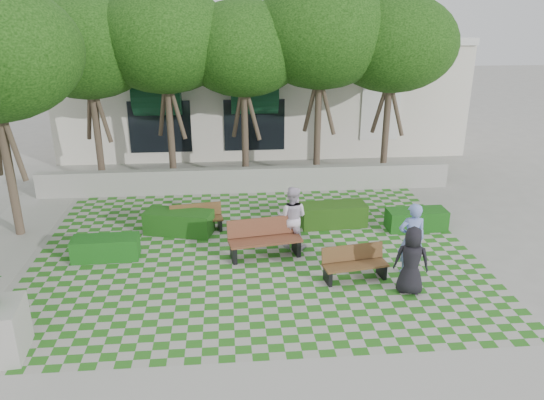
{
  "coord_description": "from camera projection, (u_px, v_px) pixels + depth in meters",
  "views": [
    {
      "loc": [
        -0.71,
        -12.24,
        6.58
      ],
      "look_at": [
        0.5,
        1.5,
        1.4
      ],
      "focal_mm": 35.0,
      "sensor_mm": 36.0,
      "label": 1
    }
  ],
  "objects": [
    {
      "name": "hedge_midright",
      "position": [
        333.0,
        215.0,
        16.49
      ],
      "size": [
        2.07,
        0.94,
        0.71
      ],
      "primitive_type": "cube",
      "rotation": [
        0.0,
        0.0,
        0.07
      ],
      "color": "#1F4512",
      "rests_on": "ground"
    },
    {
      "name": "retaining_wall",
      "position": [
        247.0,
        180.0,
        19.41
      ],
      "size": [
        15.0,
        0.36,
        0.9
      ],
      "primitive_type": "cube",
      "color": "#9E9B93",
      "rests_on": "ground"
    },
    {
      "name": "sidewalk_south",
      "position": [
        274.0,
        396.0,
        9.4
      ],
      "size": [
        16.0,
        2.0,
        0.01
      ],
      "primitive_type": "cube",
      "color": "#9E9B93",
      "rests_on": "ground"
    },
    {
      "name": "hedge_west",
      "position": [
        106.0,
        248.0,
        14.37
      ],
      "size": [
        1.79,
        0.76,
        0.62
      ],
      "primitive_type": "cube",
      "rotation": [
        0.0,
        0.0,
        0.03
      ],
      "color": "#154F15",
      "rests_on": "ground"
    },
    {
      "name": "person_blue",
      "position": [
        411.0,
        239.0,
        13.37
      ],
      "size": [
        0.7,
        0.46,
        1.92
      ],
      "primitive_type": "imported",
      "rotation": [
        0.0,
        0.0,
        3.14
      ],
      "color": "#788FDB",
      "rests_on": "ground"
    },
    {
      "name": "hedge_east",
      "position": [
        416.0,
        219.0,
        16.23
      ],
      "size": [
        1.82,
        0.75,
        0.63
      ],
      "primitive_type": "cube",
      "rotation": [
        0.0,
        0.0,
        0.02
      ],
      "color": "#154D14",
      "rests_on": "ground"
    },
    {
      "name": "lawn",
      "position": [
        256.0,
        254.0,
        14.72
      ],
      "size": [
        12.0,
        12.0,
        0.0
      ],
      "primitive_type": "plane",
      "color": "#2B721E",
      "rests_on": "ground"
    },
    {
      "name": "bench_east",
      "position": [
        354.0,
        264.0,
        13.28
      ],
      "size": [
        1.69,
        0.79,
        0.85
      ],
      "rotation": [
        0.0,
        0.0,
        0.16
      ],
      "color": "brown",
      "rests_on": "ground"
    },
    {
      "name": "building",
      "position": [
        258.0,
        89.0,
        26.11
      ],
      "size": [
        18.0,
        8.92,
        5.15
      ],
      "color": "silver",
      "rests_on": "ground"
    },
    {
      "name": "person_dark",
      "position": [
        411.0,
        261.0,
        12.51
      ],
      "size": [
        0.94,
        0.75,
        1.68
      ],
      "primitive_type": "imported",
      "rotation": [
        0.0,
        0.0,
        2.84
      ],
      "color": "black",
      "rests_on": "ground"
    },
    {
      "name": "ground",
      "position": [
        258.0,
        271.0,
        13.79
      ],
      "size": [
        90.0,
        90.0,
        0.0
      ],
      "primitive_type": "plane",
      "color": "gray",
      "rests_on": "ground"
    },
    {
      "name": "hedge_midleft",
      "position": [
        179.0,
        222.0,
        15.93
      ],
      "size": [
        2.15,
        1.3,
        0.7
      ],
      "primitive_type": "cube",
      "rotation": [
        0.0,
        0.0,
        -0.26
      ],
      "color": "#174612",
      "rests_on": "ground"
    },
    {
      "name": "bench_west",
      "position": [
        197.0,
        219.0,
        16.08
      ],
      "size": [
        1.62,
        0.75,
        0.82
      ],
      "rotation": [
        0.0,
        0.0,
        0.15
      ],
      "color": "brown",
      "rests_on": "ground"
    },
    {
      "name": "person_white",
      "position": [
        292.0,
        217.0,
        14.85
      ],
      "size": [
        1.05,
        0.93,
        1.81
      ],
      "primitive_type": "imported",
      "rotation": [
        0.0,
        0.0,
        2.81
      ],
      "color": "silver",
      "rests_on": "ground"
    },
    {
      "name": "bench_mid",
      "position": [
        265.0,
        239.0,
        14.44
      ],
      "size": [
        2.06,
        0.96,
        1.04
      ],
      "rotation": [
        0.0,
        0.0,
        0.16
      ],
      "color": "brown",
      "rests_on": "ground"
    },
    {
      "name": "tree_row",
      "position": [
        188.0,
        47.0,
        17.37
      ],
      "size": [
        17.7,
        13.4,
        7.41
      ],
      "color": "#47382B",
      "rests_on": "ground"
    }
  ]
}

